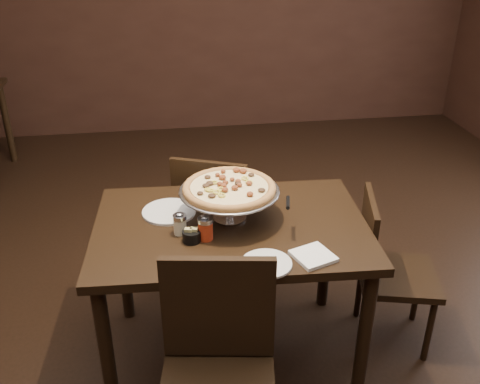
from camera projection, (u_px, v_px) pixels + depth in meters
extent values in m
cube|color=black|center=(225.00, 364.00, 2.75)|extent=(6.00, 7.00, 0.02)
cube|color=black|center=(231.00, 228.00, 2.47)|extent=(1.30, 0.90, 0.04)
cylinder|color=black|center=(107.00, 356.00, 2.28)|extent=(0.06, 0.06, 0.74)
cylinder|color=black|center=(364.00, 338.00, 2.38)|extent=(0.06, 0.06, 0.74)
cylinder|color=black|center=(123.00, 261.00, 2.91)|extent=(0.06, 0.06, 0.74)
cylinder|color=black|center=(326.00, 250.00, 3.01)|extent=(0.06, 0.06, 0.74)
cylinder|color=black|center=(7.00, 124.00, 4.87)|extent=(0.06, 0.06, 0.74)
cylinder|color=#B5B5BC|center=(230.00, 217.00, 2.50)|extent=(0.16, 0.16, 0.01)
cylinder|color=#B5B5BC|center=(229.00, 205.00, 2.47)|extent=(0.03, 0.03, 0.12)
cylinder|color=#B5B5BC|center=(229.00, 192.00, 2.44)|extent=(0.11, 0.11, 0.01)
cylinder|color=#9E9EA3|center=(229.00, 191.00, 2.44)|extent=(0.45, 0.45, 0.01)
torus|color=#9E9EA3|center=(229.00, 191.00, 2.44)|extent=(0.46, 0.46, 0.01)
cylinder|color=olive|center=(229.00, 189.00, 2.43)|extent=(0.42, 0.42, 0.01)
torus|color=olive|center=(229.00, 188.00, 2.43)|extent=(0.43, 0.43, 0.04)
cylinder|color=tan|center=(229.00, 187.00, 2.43)|extent=(0.36, 0.36, 0.01)
cylinder|color=beige|center=(180.00, 226.00, 2.37)|extent=(0.06, 0.06, 0.08)
cylinder|color=#B5B5BC|center=(180.00, 217.00, 2.34)|extent=(0.06, 0.06, 0.02)
ellipsoid|color=#B5B5BC|center=(179.00, 214.00, 2.34)|extent=(0.03, 0.03, 0.01)
cylinder|color=#9A2A0E|center=(206.00, 230.00, 2.32)|extent=(0.06, 0.06, 0.08)
cylinder|color=#B5B5BC|center=(205.00, 220.00, 2.30)|extent=(0.07, 0.07, 0.02)
ellipsoid|color=#B5B5BC|center=(205.00, 217.00, 2.29)|extent=(0.04, 0.04, 0.01)
cylinder|color=black|center=(192.00, 236.00, 2.32)|extent=(0.08, 0.08, 0.05)
cube|color=tan|center=(188.00, 234.00, 2.31)|extent=(0.04, 0.03, 0.05)
cube|color=tan|center=(194.00, 233.00, 2.31)|extent=(0.04, 0.03, 0.05)
cube|color=white|center=(313.00, 256.00, 2.21)|extent=(0.19, 0.19, 0.02)
cylinder|color=silver|center=(169.00, 212.00, 2.55)|extent=(0.26, 0.26, 0.01)
cylinder|color=silver|center=(266.00, 264.00, 2.17)|extent=(0.21, 0.21, 0.01)
cone|color=#B5B5BC|center=(288.00, 203.00, 2.32)|extent=(0.12, 0.12, 0.00)
cylinder|color=black|center=(288.00, 203.00, 2.32)|extent=(0.04, 0.11, 0.02)
cube|color=black|center=(219.00, 221.00, 3.18)|extent=(0.55, 0.55, 0.04)
cube|color=black|center=(209.00, 199.00, 2.90)|extent=(0.40, 0.19, 0.44)
cylinder|color=black|center=(253.00, 242.00, 3.39)|extent=(0.04, 0.04, 0.41)
cylinder|color=black|center=(202.00, 235.00, 3.46)|extent=(0.04, 0.04, 0.41)
cylinder|color=black|center=(240.00, 273.00, 3.10)|extent=(0.04, 0.04, 0.41)
cylinder|color=black|center=(185.00, 265.00, 3.17)|extent=(0.04, 0.04, 0.41)
cube|color=black|center=(218.00, 308.00, 2.05)|extent=(0.44, 0.10, 0.46)
cube|color=black|center=(398.00, 276.00, 2.74)|extent=(0.47, 0.47, 0.04)
cube|color=black|center=(368.00, 236.00, 2.65)|extent=(0.12, 0.38, 0.41)
cylinder|color=black|center=(429.00, 331.00, 2.68)|extent=(0.03, 0.03, 0.38)
cylinder|color=black|center=(417.00, 292.00, 2.96)|extent=(0.03, 0.03, 0.38)
cylinder|color=black|center=(366.00, 326.00, 2.71)|extent=(0.03, 0.03, 0.38)
cylinder|color=black|center=(359.00, 288.00, 2.99)|extent=(0.03, 0.03, 0.38)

